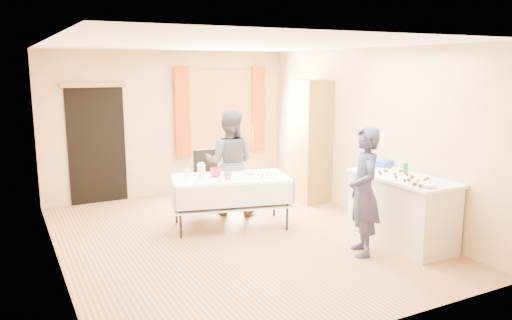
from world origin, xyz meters
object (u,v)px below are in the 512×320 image
chair (209,193)px  girl (364,192)px  counter (401,210)px  party_table (230,197)px  woman (230,163)px  cabinet (311,141)px

chair → girl: size_ratio=0.61×
counter → party_table: bearing=136.0°
woman → party_table: bearing=99.7°
girl → party_table: bearing=-126.7°
cabinet → chair: cabinet is taller
cabinet → girl: cabinet is taller
party_table → girl: bearing=-46.0°
girl → woman: bearing=-139.2°
party_table → chair: size_ratio=1.87×
chair → girl: (0.97, -2.69, 0.51)m
counter → party_table: counter is taller
cabinet → counter: size_ratio=1.41×
chair → woman: (0.23, -0.33, 0.53)m
cabinet → woman: 1.58m
cabinet → counter: bearing=-92.5°
woman → cabinet: bearing=-144.0°
counter → girl: (-0.71, -0.08, 0.35)m
party_table → woman: bearing=79.9°
party_table → woman: size_ratio=1.11×
girl → woman: (-0.75, 2.35, 0.02)m
party_table → girl: (1.02, -1.75, 0.36)m
counter → party_table: 2.40m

